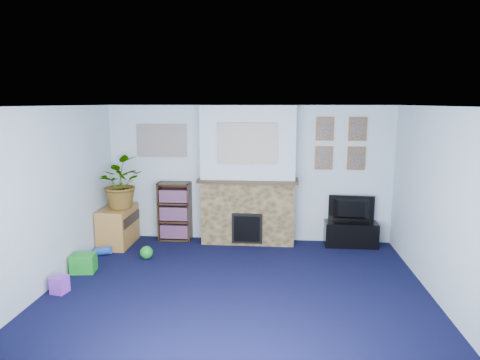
# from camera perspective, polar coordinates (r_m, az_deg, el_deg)

# --- Properties ---
(floor) EXTENTS (5.00, 4.50, 0.01)m
(floor) POSITION_cam_1_polar(r_m,az_deg,el_deg) (5.76, -0.41, -14.79)
(floor) COLOR black
(floor) RESTS_ON ground
(ceiling) EXTENTS (5.00, 4.50, 0.01)m
(ceiling) POSITION_cam_1_polar(r_m,az_deg,el_deg) (5.22, -0.44, 9.82)
(ceiling) COLOR white
(ceiling) RESTS_ON wall_back
(wall_back) EXTENTS (5.00, 0.04, 2.40)m
(wall_back) POSITION_cam_1_polar(r_m,az_deg,el_deg) (7.57, 1.18, 0.83)
(wall_back) COLOR silver
(wall_back) RESTS_ON ground
(wall_front) EXTENTS (5.00, 0.04, 2.40)m
(wall_front) POSITION_cam_1_polar(r_m,az_deg,el_deg) (3.24, -4.28, -12.33)
(wall_front) COLOR silver
(wall_front) RESTS_ON ground
(wall_left) EXTENTS (0.04, 4.50, 2.40)m
(wall_left) POSITION_cam_1_polar(r_m,az_deg,el_deg) (6.13, -24.42, -2.35)
(wall_left) COLOR silver
(wall_left) RESTS_ON ground
(wall_right) EXTENTS (0.04, 4.50, 2.40)m
(wall_right) POSITION_cam_1_polar(r_m,az_deg,el_deg) (5.71, 25.47, -3.31)
(wall_right) COLOR silver
(wall_right) RESTS_ON ground
(chimney_breast) EXTENTS (1.72, 0.50, 2.40)m
(chimney_breast) POSITION_cam_1_polar(r_m,az_deg,el_deg) (7.37, 1.08, 0.45)
(chimney_breast) COLOR brown
(chimney_breast) RESTS_ON ground
(collage_main) EXTENTS (1.00, 0.03, 0.68)m
(collage_main) POSITION_cam_1_polar(r_m,az_deg,el_deg) (7.08, 0.98, 4.92)
(collage_main) COLOR gray
(collage_main) RESTS_ON chimney_breast
(collage_left) EXTENTS (0.90, 0.03, 0.58)m
(collage_left) POSITION_cam_1_polar(r_m,az_deg,el_deg) (7.74, -10.39, 5.21)
(collage_left) COLOR gray
(collage_left) RESTS_ON wall_back
(portrait_tl) EXTENTS (0.30, 0.03, 0.40)m
(portrait_tl) POSITION_cam_1_polar(r_m,az_deg,el_deg) (7.48, 11.25, 6.70)
(portrait_tl) COLOR brown
(portrait_tl) RESTS_ON wall_back
(portrait_tr) EXTENTS (0.30, 0.03, 0.40)m
(portrait_tr) POSITION_cam_1_polar(r_m,az_deg,el_deg) (7.56, 15.42, 6.57)
(portrait_tr) COLOR brown
(portrait_tr) RESTS_ON wall_back
(portrait_bl) EXTENTS (0.30, 0.03, 0.40)m
(portrait_bl) POSITION_cam_1_polar(r_m,az_deg,el_deg) (7.53, 11.11, 2.90)
(portrait_bl) COLOR brown
(portrait_bl) RESTS_ON wall_back
(portrait_br) EXTENTS (0.30, 0.03, 0.40)m
(portrait_br) POSITION_cam_1_polar(r_m,az_deg,el_deg) (7.61, 15.24, 2.81)
(portrait_br) COLOR brown
(portrait_br) RESTS_ON wall_back
(tv_stand) EXTENTS (0.89, 0.37, 0.42)m
(tv_stand) POSITION_cam_1_polar(r_m,az_deg,el_deg) (7.67, 14.54, -6.86)
(tv_stand) COLOR black
(tv_stand) RESTS_ON ground
(television) EXTENTS (0.78, 0.16, 0.45)m
(television) POSITION_cam_1_polar(r_m,az_deg,el_deg) (7.58, 14.66, -3.79)
(television) COLOR black
(television) RESTS_ON tv_stand
(bookshelf) EXTENTS (0.58, 0.28, 1.05)m
(bookshelf) POSITION_cam_1_polar(r_m,az_deg,el_deg) (7.77, -8.67, -4.30)
(bookshelf) COLOR black
(bookshelf) RESTS_ON ground
(sideboard) EXTENTS (0.47, 0.85, 0.66)m
(sideboard) POSITION_cam_1_polar(r_m,az_deg,el_deg) (7.75, -15.94, -5.78)
(sideboard) COLOR #A57234
(sideboard) RESTS_ON ground
(potted_plant) EXTENTS (1.03, 1.03, 0.87)m
(potted_plant) POSITION_cam_1_polar(r_m,az_deg,el_deg) (7.52, -16.00, -0.40)
(potted_plant) COLOR #26661E
(potted_plant) RESTS_ON sideboard
(mantel_clock) EXTENTS (0.09, 0.06, 0.13)m
(mantel_clock) POSITION_cam_1_polar(r_m,az_deg,el_deg) (7.32, 0.77, 0.67)
(mantel_clock) COLOR gold
(mantel_clock) RESTS_ON chimney_breast
(mantel_candle) EXTENTS (0.05, 0.05, 0.18)m
(mantel_candle) POSITION_cam_1_polar(r_m,az_deg,el_deg) (7.30, 3.02, 0.71)
(mantel_candle) COLOR #B2BFC6
(mantel_candle) RESTS_ON chimney_breast
(mantel_teddy) EXTENTS (0.14, 0.14, 0.14)m
(mantel_teddy) POSITION_cam_1_polar(r_m,az_deg,el_deg) (7.37, -3.17, 0.69)
(mantel_teddy) COLOR gray
(mantel_teddy) RESTS_ON chimney_breast
(mantel_can) EXTENTS (0.06, 0.06, 0.12)m
(mantel_can) POSITION_cam_1_polar(r_m,az_deg,el_deg) (7.30, 6.21, 0.51)
(mantel_can) COLOR purple
(mantel_can) RESTS_ON chimney_breast
(green_crate) EXTENTS (0.37, 0.31, 0.27)m
(green_crate) POSITION_cam_1_polar(r_m,az_deg,el_deg) (6.75, -20.14, -10.31)
(green_crate) COLOR #198C26
(green_crate) RESTS_ON ground
(toy_ball) EXTENTS (0.21, 0.21, 0.21)m
(toy_ball) POSITION_cam_1_polar(r_m,az_deg,el_deg) (7.03, -12.36, -9.52)
(toy_ball) COLOR #198C26
(toy_ball) RESTS_ON ground
(toy_block) EXTENTS (0.21, 0.21, 0.23)m
(toy_block) POSITION_cam_1_polar(r_m,az_deg,el_deg) (6.18, -22.92, -12.73)
(toy_block) COLOR purple
(toy_block) RESTS_ON ground
(toy_tube) EXTENTS (0.29, 0.13, 0.16)m
(toy_tube) POSITION_cam_1_polar(r_m,az_deg,el_deg) (7.37, -17.80, -9.00)
(toy_tube) COLOR blue
(toy_tube) RESTS_ON ground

